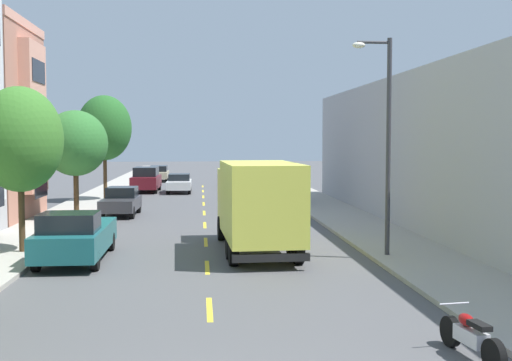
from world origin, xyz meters
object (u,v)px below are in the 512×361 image
parked_sedan_forest (245,173)px  moving_white_sedan (179,183)px  street_tree_farthest (104,128)px  parked_wagon_champagne (159,173)px  parked_motorcycle (471,337)px  street_lamp (384,131)px  parked_suv_navy (253,175)px  parked_hatchback_charcoal (121,201)px  parked_suv_burgundy (146,179)px  parked_pickup_black (276,191)px  street_tree_third (75,143)px  parked_pickup_teal (75,237)px  street_tree_second (20,140)px  delivery_box_truck (257,201)px

parked_sedan_forest → moving_white_sedan: 15.33m
street_tree_farthest → moving_white_sedan: bearing=54.4°
parked_wagon_champagne → parked_motorcycle: size_ratio=2.29×
street_lamp → parked_motorcycle: size_ratio=3.55×
street_tree_farthest → parked_suv_navy: (10.68, 11.90, -3.80)m
parked_hatchback_charcoal → parked_suv_burgundy: 15.34m
street_lamp → parked_pickup_black: street_lamp is taller
street_tree_third → parked_suv_navy: street_tree_third is taller
parked_pickup_black → parked_suv_navy: bearing=90.8°
parked_motorcycle → parked_wagon_champagne: bearing=99.9°
parked_pickup_teal → street_tree_farthest: bearing=95.6°
parked_sedan_forest → street_tree_farthest: bearing=-117.5°
parked_wagon_champagne → street_tree_second: bearing=-93.1°
moving_white_sedan → parked_motorcycle: size_ratio=2.20×
street_lamp → moving_white_sedan: 29.05m
street_tree_third → delivery_box_truck: bearing=-50.4°
street_tree_third → parked_suv_burgundy: bearing=83.2°
delivery_box_truck → parked_wagon_champagne: bearing=98.6°
parked_sedan_forest → parked_motorcycle: 51.66m
street_tree_second → street_tree_third: size_ratio=1.07×
parked_pickup_teal → moving_white_sedan: size_ratio=1.18×
moving_white_sedan → parked_wagon_champagne: bearing=100.1°
parked_wagon_champagne → parked_suv_burgundy: (-0.14, -12.79, 0.18)m
street_tree_third → parked_suv_navy: (10.68, 21.71, -2.86)m
street_tree_third → parked_pickup_teal: 11.65m
street_tree_second → parked_hatchback_charcoal: bearing=80.2°
parked_sedan_forest → delivery_box_truck: bearing=-93.5°
parked_suv_navy → parked_suv_burgundy: bearing=-151.7°
parked_pickup_teal → parked_hatchback_charcoal: bearing=90.3°
parked_wagon_champagne → parked_motorcycle: parked_wagon_champagne is taller
parked_wagon_champagne → parked_hatchback_charcoal: bearing=-90.4°
street_tree_third → delivery_box_truck: size_ratio=0.72×
street_tree_third → parked_wagon_champagne: street_tree_third is taller
parked_motorcycle → parked_hatchback_charcoal: bearing=111.6°
parked_pickup_teal → parked_suv_burgundy: (-0.01, 28.12, 0.16)m
parked_wagon_champagne → street_tree_farthest: bearing=-96.2°
street_tree_farthest → parked_hatchback_charcoal: size_ratio=1.67×
street_tree_second → parked_hatchback_charcoal: street_tree_second is taller
street_tree_second → parked_motorcycle: size_ratio=2.80×
street_tree_third → parked_sedan_forest: (10.66, 30.32, -3.10)m
parked_suv_burgundy → parked_suv_navy: bearing=28.3°
street_lamp → parked_suv_burgundy: size_ratio=1.50×
street_lamp → parked_suv_navy: (-1.68, 33.24, -3.34)m
delivery_box_truck → street_tree_third: bearing=129.6°
parked_pickup_teal → parked_hatchback_charcoal: parked_pickup_teal is taller
street_tree_second → street_tree_third: 9.81m
parked_suv_burgundy → parked_sedan_forest: parked_suv_burgundy is taller
parked_hatchback_charcoal → parked_suv_burgundy: (0.04, 15.33, 0.23)m
street_tree_third → parked_hatchback_charcoal: size_ratio=1.32×
parked_wagon_champagne → parked_sedan_forest: 8.49m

